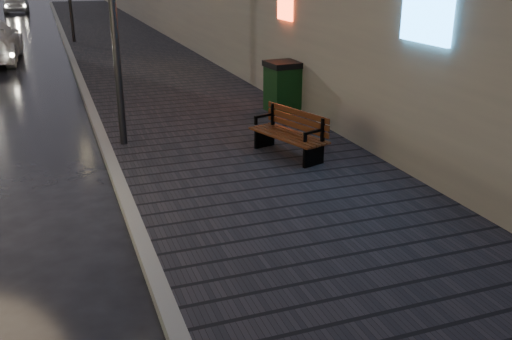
{
  "coord_description": "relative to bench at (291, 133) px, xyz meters",
  "views": [
    {
      "loc": [
        0.62,
        -4.97,
        3.54
      ],
      "look_at": [
        3.13,
        1.89,
        0.85
      ],
      "focal_mm": 40.0,
      "sensor_mm": 36.0,
      "label": 1
    }
  ],
  "objects": [
    {
      "name": "sidewalk",
      "position": [
        -0.76,
        16.77,
        -0.5
      ],
      "size": [
        4.6,
        58.0,
        0.15
      ],
      "primitive_type": "cube",
      "color": "black",
      "rests_on": "ground"
    },
    {
      "name": "bench",
      "position": [
        0.0,
        0.0,
        0.0
      ],
      "size": [
        1.05,
        1.74,
        0.84
      ],
      "rotation": [
        0.0,
        0.0,
        0.31
      ],
      "color": "black",
      "rests_on": "sidewalk"
    },
    {
      "name": "curb",
      "position": [
        -3.16,
        16.77,
        -0.5
      ],
      "size": [
        0.2,
        58.0,
        0.15
      ],
      "primitive_type": "cube",
      "color": "slate",
      "rests_on": "ground"
    },
    {
      "name": "car_far",
      "position": [
        -5.66,
        36.52,
        0.14
      ],
      "size": [
        1.7,
        4.19,
        1.43
      ],
      "primitive_type": "imported",
      "rotation": [
        0.0,
        0.0,
        3.14
      ],
      "color": "#9B9BA3",
      "rests_on": "ground"
    },
    {
      "name": "trash_bin",
      "position": [
        1.14,
        3.09,
        0.18
      ],
      "size": [
        0.84,
        0.84,
        1.18
      ],
      "rotation": [
        0.0,
        0.0,
        0.09
      ],
      "color": "black",
      "rests_on": "sidewalk"
    }
  ]
}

